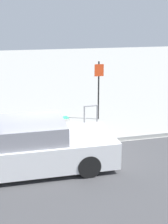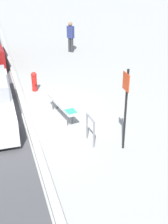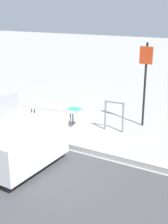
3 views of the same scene
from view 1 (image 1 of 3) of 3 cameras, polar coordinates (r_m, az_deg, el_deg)
name	(u,v)px [view 1 (image 1 of 3)]	position (r m, az deg, el deg)	size (l,w,h in m)	color
ground_plane	(44,147)	(9.91, -7.38, -6.43)	(60.00, 60.00, 0.00)	#9E9E99
curb	(44,145)	(9.89, -7.40, -6.09)	(60.00, 0.20, 0.13)	#A8A8A3
bench	(45,122)	(10.80, -7.20, -1.82)	(1.77, 0.59, 0.52)	#515156
bike_rack	(91,114)	(11.47, 1.25, -0.31)	(0.55, 0.09, 0.83)	gray
sign_post	(99,85)	(12.10, 2.70, 4.93)	(0.36, 0.08, 2.30)	black
parked_car_near	(30,147)	(8.44, -9.83, -6.28)	(4.43, 1.88, 1.34)	black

